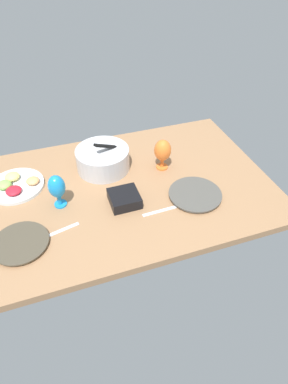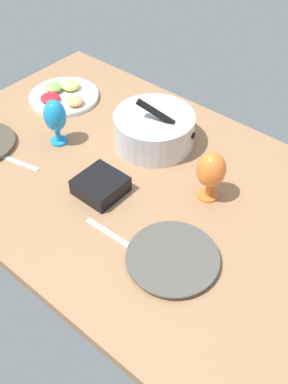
% 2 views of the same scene
% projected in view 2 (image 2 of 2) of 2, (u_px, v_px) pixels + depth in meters
% --- Properties ---
extents(ground_plane, '(1.60, 1.04, 0.04)m').
position_uv_depth(ground_plane, '(130.00, 180.00, 1.59)').
color(ground_plane, '#99704C').
extents(dinner_plate_right, '(0.28, 0.28, 0.02)m').
position_uv_depth(dinner_plate_right, '(173.00, 259.00, 1.31)').
color(dinner_plate_right, silver).
rests_on(dinner_plate_right, ground_plane).
extents(mixing_bowl, '(0.31, 0.30, 0.20)m').
position_uv_depth(mixing_bowl, '(154.00, 129.00, 1.66)').
color(mixing_bowl, silver).
rests_on(mixing_bowl, ground_plane).
extents(fruit_platter, '(0.30, 0.30, 0.06)m').
position_uv_depth(fruit_platter, '(63.00, 95.00, 1.91)').
color(fruit_platter, silver).
rests_on(fruit_platter, ground_plane).
extents(hurricane_glass_blue, '(0.08, 0.08, 0.18)m').
position_uv_depth(hurricane_glass_blue, '(55.00, 117.00, 1.63)').
color(hurricane_glass_blue, '#1B8AD4').
rests_on(hurricane_glass_blue, ground_plane).
extents(hurricane_glass_orange, '(0.10, 0.10, 0.18)m').
position_uv_depth(hurricane_glass_orange, '(211.00, 171.00, 1.42)').
color(hurricane_glass_orange, orange).
rests_on(hurricane_glass_orange, ground_plane).
extents(square_bowl_black, '(0.15, 0.15, 0.06)m').
position_uv_depth(square_bowl_black, '(101.00, 185.00, 1.50)').
color(square_bowl_black, black).
rests_on(square_bowl_black, ground_plane).
extents(fork_by_left_plate, '(0.18, 0.06, 0.01)m').
position_uv_depth(fork_by_left_plate, '(18.00, 162.00, 1.62)').
color(fork_by_left_plate, silver).
rests_on(fork_by_left_plate, ground_plane).
extents(fork_by_right_plate, '(0.18, 0.02, 0.01)m').
position_uv_depth(fork_by_right_plate, '(109.00, 233.00, 1.39)').
color(fork_by_right_plate, silver).
rests_on(fork_by_right_plate, ground_plane).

